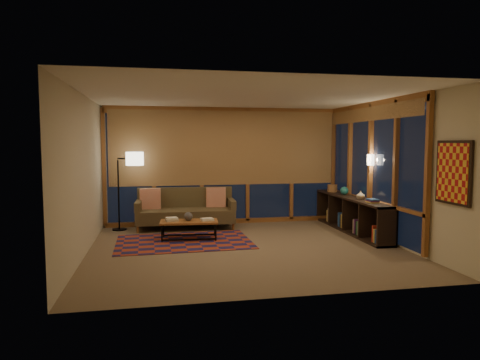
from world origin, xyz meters
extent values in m
cube|color=#7B624B|center=(0.00, 0.00, 0.00)|extent=(5.50, 5.00, 0.01)
cube|color=silver|center=(0.00, 0.00, 2.70)|extent=(5.50, 5.00, 0.01)
cube|color=beige|center=(0.00, 2.50, 1.35)|extent=(5.50, 0.01, 2.70)
cube|color=beige|center=(0.00, -2.50, 1.35)|extent=(5.50, 0.01, 2.70)
cube|color=beige|center=(-2.75, 0.00, 1.35)|extent=(0.01, 5.00, 2.70)
cube|color=beige|center=(2.75, 0.00, 1.35)|extent=(0.01, 5.00, 2.70)
cube|color=#9B351C|center=(-1.06, 0.70, 0.01)|extent=(2.56, 1.74, 0.01)
sphere|color=black|center=(-0.96, 0.91, 0.46)|extent=(0.23, 0.23, 0.17)
cylinder|color=brown|center=(2.47, 1.96, 0.83)|extent=(0.28, 0.28, 0.17)
sphere|color=#1C6561|center=(2.49, 1.35, 0.83)|extent=(0.20, 0.20, 0.18)
imported|color=tan|center=(2.49, 0.59, 0.83)|extent=(0.19, 0.19, 0.18)
camera|label=1|loc=(-1.53, -7.38, 1.88)|focal=32.00mm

